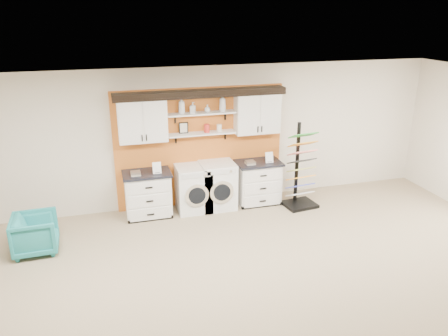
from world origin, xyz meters
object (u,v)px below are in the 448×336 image
object	(u,v)px
washer	(193,188)
sample_rack	(300,181)
dryer	(217,185)
base_cabinet_left	(148,194)
armchair	(35,234)
base_cabinet_right	(258,182)

from	to	relation	value
washer	sample_rack	world-z (taller)	sample_rack
dryer	sample_rack	bearing A→B (deg)	-13.54
base_cabinet_left	washer	bearing A→B (deg)	-0.22
sample_rack	armchair	size ratio (longest dim) A/B	2.43
washer	armchair	distance (m)	2.98
dryer	armchair	distance (m)	3.46
base_cabinet_right	sample_rack	bearing A→B (deg)	-27.33
dryer	sample_rack	size ratio (longest dim) A/B	0.55
sample_rack	base_cabinet_left	bearing A→B (deg)	165.37
base_cabinet_left	dryer	distance (m)	1.40
base_cabinet_left	armchair	world-z (taller)	base_cabinet_left
base_cabinet_left	armchair	bearing A→B (deg)	-155.99
base_cabinet_left	washer	size ratio (longest dim) A/B	0.99
base_cabinet_left	sample_rack	xyz separation A→B (m)	(3.03, -0.40, 0.10)
dryer	washer	bearing A→B (deg)	180.00
base_cabinet_left	dryer	bearing A→B (deg)	-0.14
base_cabinet_left	sample_rack	size ratio (longest dim) A/B	0.53
base_cabinet_left	dryer	world-z (taller)	dryer
base_cabinet_left	base_cabinet_right	size ratio (longest dim) A/B	1.00
base_cabinet_right	sample_rack	world-z (taller)	sample_rack
dryer	armchair	bearing A→B (deg)	-165.50
base_cabinet_left	sample_rack	distance (m)	3.05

